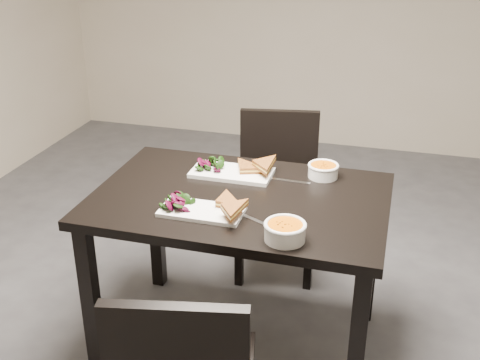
# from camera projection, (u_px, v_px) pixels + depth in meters

# --- Properties ---
(ground) EXTENTS (5.00, 5.00, 0.00)m
(ground) POSITION_uv_depth(u_px,v_px,m) (309.00, 335.00, 2.80)
(ground) COLOR #47474C
(ground) RESTS_ON ground
(table) EXTENTS (1.20, 0.80, 0.75)m
(table) POSITION_uv_depth(u_px,v_px,m) (240.00, 217.00, 2.48)
(table) COLOR black
(table) RESTS_ON ground
(chair_far) EXTENTS (0.49, 0.49, 0.85)m
(chair_far) POSITION_uv_depth(u_px,v_px,m) (277.00, 182.00, 3.19)
(chair_far) COLOR black
(chair_far) RESTS_ON ground
(plate_near) EXTENTS (0.32, 0.16, 0.02)m
(plate_near) POSITION_uv_depth(u_px,v_px,m) (202.00, 211.00, 2.30)
(plate_near) COLOR white
(plate_near) RESTS_ON table
(sandwich_near) EXTENTS (0.17, 0.14, 0.05)m
(sandwich_near) POSITION_uv_depth(u_px,v_px,m) (219.00, 204.00, 2.28)
(sandwich_near) COLOR #9F5E21
(sandwich_near) RESTS_ON plate_near
(salad_near) EXTENTS (0.10, 0.09, 0.04)m
(salad_near) POSITION_uv_depth(u_px,v_px,m) (177.00, 201.00, 2.31)
(salad_near) COLOR black
(salad_near) RESTS_ON plate_near
(soup_bowl_near) EXTENTS (0.15, 0.15, 0.07)m
(soup_bowl_near) POSITION_uv_depth(u_px,v_px,m) (285.00, 230.00, 2.10)
(soup_bowl_near) COLOR white
(soup_bowl_near) RESTS_ON table
(cutlery_near) EXTENTS (0.17, 0.10, 0.00)m
(cutlery_near) POSITION_uv_depth(u_px,v_px,m) (257.00, 221.00, 2.24)
(cutlery_near) COLOR silver
(cutlery_near) RESTS_ON table
(plate_far) EXTENTS (0.36, 0.18, 0.02)m
(plate_far) POSITION_uv_depth(u_px,v_px,m) (232.00, 173.00, 2.63)
(plate_far) COLOR white
(plate_far) RESTS_ON table
(sandwich_far) EXTENTS (0.21, 0.19, 0.06)m
(sandwich_far) POSITION_uv_depth(u_px,v_px,m) (245.00, 168.00, 2.58)
(sandwich_far) COLOR #9F5E21
(sandwich_far) RESTS_ON plate_far
(salad_far) EXTENTS (0.11, 0.10, 0.05)m
(salad_far) POSITION_uv_depth(u_px,v_px,m) (210.00, 163.00, 2.64)
(salad_far) COLOR black
(salad_far) RESTS_ON plate_far
(soup_bowl_far) EXTENTS (0.14, 0.14, 0.06)m
(soup_bowl_far) POSITION_uv_depth(u_px,v_px,m) (323.00, 170.00, 2.60)
(soup_bowl_far) COLOR white
(soup_bowl_far) RESTS_ON table
(cutlery_far) EXTENTS (0.18, 0.02, 0.00)m
(cutlery_far) POSITION_uv_depth(u_px,v_px,m) (290.00, 181.00, 2.57)
(cutlery_far) COLOR silver
(cutlery_far) RESTS_ON table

